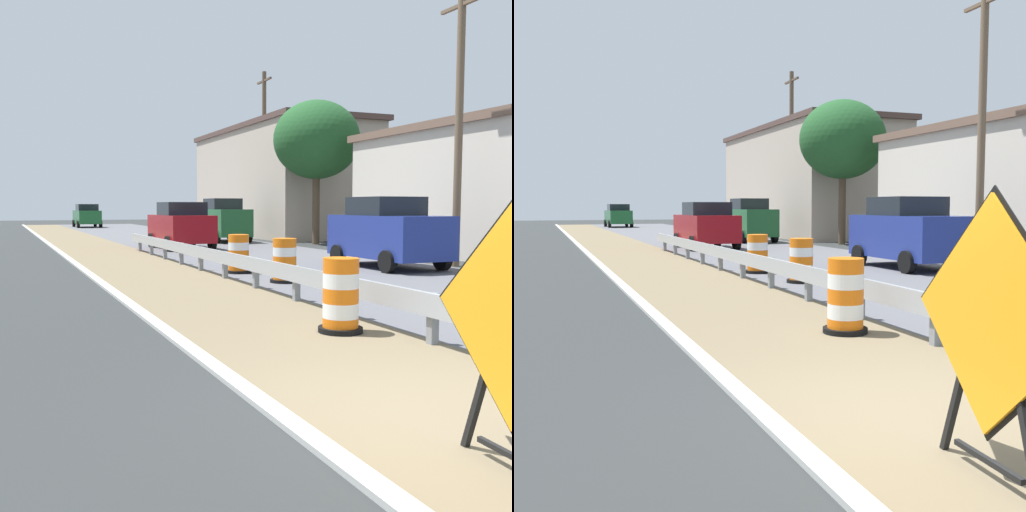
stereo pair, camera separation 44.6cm
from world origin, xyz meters
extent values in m
plane|color=#2B2D2D|center=(0.00, 0.00, 0.00)|extent=(160.00, 160.00, 0.00)
cube|color=#706047|center=(0.40, 0.00, 0.00)|extent=(3.21, 120.00, 0.01)
cube|color=#ADADA8|center=(-1.30, 0.00, 0.00)|extent=(0.20, 120.00, 0.11)
cube|color=slate|center=(1.84, 2.44, 0.35)|extent=(0.12, 0.12, 0.70)
cube|color=slate|center=(1.84, 4.49, 0.35)|extent=(0.12, 0.12, 0.70)
cube|color=slate|center=(1.84, 6.55, 0.35)|extent=(0.12, 0.12, 0.70)
cube|color=slate|center=(1.84, 8.60, 0.35)|extent=(0.12, 0.12, 0.70)
cube|color=slate|center=(1.84, 10.66, 0.35)|extent=(0.12, 0.12, 0.70)
cube|color=slate|center=(1.84, 12.71, 0.35)|extent=(0.12, 0.12, 0.70)
cube|color=slate|center=(1.84, 14.77, 0.35)|extent=(0.12, 0.12, 0.70)
cube|color=slate|center=(1.84, 16.82, 0.35)|extent=(0.12, 0.12, 0.70)
cube|color=slate|center=(1.84, 18.87, 0.35)|extent=(0.12, 0.12, 0.70)
cube|color=slate|center=(1.84, 20.93, 0.35)|extent=(0.12, 0.12, 0.70)
cube|color=black|center=(-0.29, -1.39, 0.52)|extent=(0.07, 0.39, 1.06)
cube|color=black|center=(-0.25, -0.69, 0.52)|extent=(0.07, 0.39, 1.06)
cube|color=black|center=(-0.27, -1.04, 0.12)|extent=(0.08, 0.72, 0.04)
cube|color=orange|center=(-0.29, -1.04, 1.13)|extent=(0.12, 1.66, 1.66)
cube|color=black|center=(-0.27, -1.04, 1.13)|extent=(0.11, 1.75, 1.76)
cylinder|color=orange|center=(1.09, 3.61, 0.11)|extent=(0.53, 0.53, 0.22)
cylinder|color=white|center=(1.09, 3.61, 0.33)|extent=(0.53, 0.53, 0.22)
cylinder|color=orange|center=(1.09, 3.61, 0.55)|extent=(0.53, 0.53, 0.22)
cylinder|color=white|center=(1.09, 3.61, 0.78)|extent=(0.53, 0.53, 0.22)
cylinder|color=orange|center=(1.09, 3.61, 1.00)|extent=(0.53, 0.53, 0.22)
cylinder|color=black|center=(1.09, 3.61, 0.04)|extent=(0.67, 0.67, 0.08)
cylinder|color=orange|center=(2.90, 9.30, 0.11)|extent=(0.58, 0.58, 0.22)
cylinder|color=white|center=(2.90, 9.30, 0.33)|extent=(0.58, 0.58, 0.22)
cylinder|color=orange|center=(2.90, 9.30, 0.54)|extent=(0.58, 0.58, 0.22)
cylinder|color=white|center=(2.90, 9.30, 0.76)|extent=(0.58, 0.58, 0.22)
cylinder|color=orange|center=(2.90, 9.30, 0.98)|extent=(0.58, 0.58, 0.22)
cylinder|color=black|center=(2.90, 9.30, 0.04)|extent=(0.72, 0.72, 0.08)
cylinder|color=orange|center=(2.62, 11.71, 0.11)|extent=(0.58, 0.58, 0.22)
cylinder|color=white|center=(2.62, 11.71, 0.32)|extent=(0.58, 0.58, 0.22)
cylinder|color=orange|center=(2.62, 11.71, 0.54)|extent=(0.58, 0.58, 0.22)
cylinder|color=white|center=(2.62, 11.71, 0.76)|extent=(0.58, 0.58, 0.22)
cylinder|color=orange|center=(2.62, 11.71, 0.97)|extent=(0.58, 0.58, 0.22)
cylinder|color=black|center=(2.62, 11.71, 0.04)|extent=(0.72, 0.72, 0.08)
cube|color=maroon|center=(3.83, 21.79, 0.90)|extent=(2.00, 4.19, 1.15)
cube|color=black|center=(3.83, 21.63, 1.75)|extent=(1.76, 1.94, 0.56)
cylinder|color=black|center=(2.84, 23.14, 0.32)|extent=(0.23, 0.64, 0.64)
cylinder|color=black|center=(4.75, 23.18, 0.32)|extent=(0.23, 0.64, 0.64)
cylinder|color=black|center=(2.90, 20.40, 0.32)|extent=(0.23, 0.64, 0.64)
cylinder|color=black|center=(4.81, 20.44, 0.32)|extent=(0.23, 0.64, 0.64)
cube|color=navy|center=(7.38, 11.39, 0.95)|extent=(1.96, 4.04, 1.27)
cube|color=black|center=(7.38, 11.55, 1.87)|extent=(1.75, 1.87, 0.56)
cylinder|color=black|center=(8.35, 10.07, 0.32)|extent=(0.23, 0.64, 0.64)
cylinder|color=black|center=(6.43, 10.05, 0.32)|extent=(0.23, 0.64, 0.64)
cylinder|color=black|center=(8.33, 12.72, 0.32)|extent=(0.23, 0.64, 0.64)
cylinder|color=black|center=(6.40, 12.71, 0.32)|extent=(0.23, 0.64, 0.64)
cube|color=#195128|center=(3.68, 51.23, 0.89)|extent=(1.93, 4.42, 1.15)
cube|color=black|center=(3.68, 51.05, 1.75)|extent=(1.71, 2.04, 0.56)
cylinder|color=black|center=(2.72, 52.66, 0.32)|extent=(0.23, 0.64, 0.64)
cylinder|color=black|center=(4.59, 52.69, 0.32)|extent=(0.23, 0.64, 0.64)
cylinder|color=black|center=(2.76, 49.76, 0.32)|extent=(0.23, 0.64, 0.64)
cylinder|color=black|center=(4.63, 49.79, 0.32)|extent=(0.23, 0.64, 0.64)
cube|color=#195128|center=(7.36, 26.05, 1.01)|extent=(1.75, 4.17, 1.38)
cube|color=black|center=(7.36, 26.22, 1.98)|extent=(1.56, 1.92, 0.56)
cylinder|color=black|center=(8.20, 24.67, 0.32)|extent=(0.23, 0.64, 0.64)
cylinder|color=black|center=(6.49, 24.69, 0.32)|extent=(0.23, 0.64, 0.64)
cylinder|color=black|center=(8.23, 27.41, 0.32)|extent=(0.23, 0.64, 0.64)
cylinder|color=black|center=(6.53, 27.43, 0.32)|extent=(0.23, 0.64, 0.64)
cube|color=#AD9E8E|center=(13.13, 31.64, 3.25)|extent=(6.22, 15.00, 6.50)
cube|color=#4C3833|center=(13.13, 31.64, 6.65)|extent=(6.47, 15.60, 0.30)
cylinder|color=brown|center=(9.51, 10.85, 4.20)|extent=(0.24, 0.24, 8.40)
cube|color=brown|center=(9.51, 10.85, 7.90)|extent=(0.12, 1.80, 0.10)
cylinder|color=brown|center=(10.48, 27.90, 4.69)|extent=(0.24, 0.24, 9.38)
cube|color=brown|center=(10.48, 27.90, 8.88)|extent=(0.12, 1.80, 0.10)
cylinder|color=#4C3D2D|center=(10.78, 22.27, 1.69)|extent=(0.36, 0.36, 3.38)
ellipsoid|color=#1E4C23|center=(10.78, 22.27, 5.06)|extent=(4.20, 4.20, 3.78)
camera|label=1|loc=(-3.54, -4.16, 1.87)|focal=42.97mm
camera|label=2|loc=(-3.13, -4.33, 1.87)|focal=42.97mm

